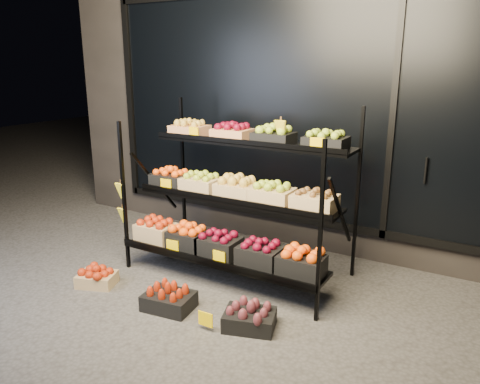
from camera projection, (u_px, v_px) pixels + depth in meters
The scene contains 7 objects.
ground at pixel (201, 299), 4.18m from camera, with size 24.00×24.00×0.00m, color #514F4C.
building at pixel (316, 86), 5.86m from camera, with size 6.00×2.08×3.50m.
display_rack at pixel (233, 198), 4.47m from camera, with size 2.18×1.02×1.66m.
tag_floor_b at pixel (206, 324), 3.67m from camera, with size 0.13×0.01×0.12m, color #FFCC00.
floor_crate_left at pixel (97, 277), 4.41m from camera, with size 0.41×0.35×0.18m.
floor_crate_midleft at pixel (169, 298), 3.99m from camera, with size 0.44×0.35×0.21m.
floor_crate_right at pixel (250, 317), 3.70m from camera, with size 0.47×0.40×0.20m.
Camera 1 is at (2.20, -3.08, 2.05)m, focal length 35.00 mm.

